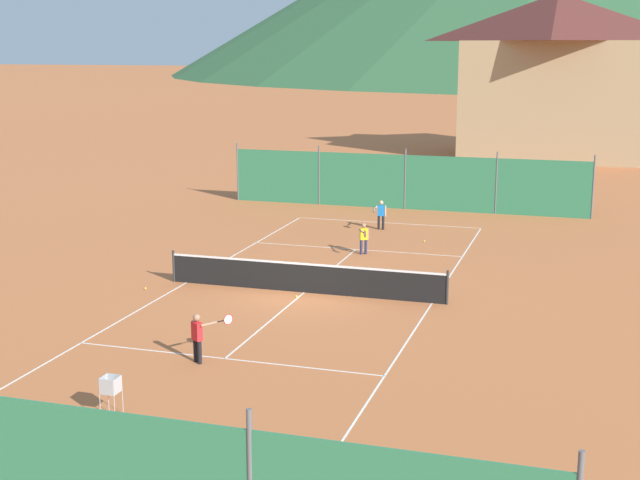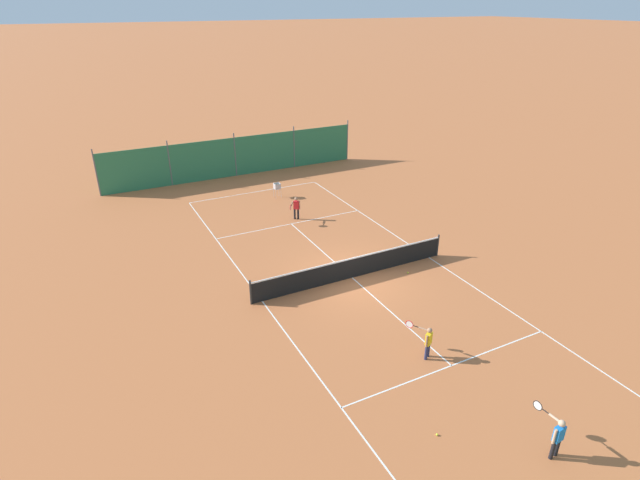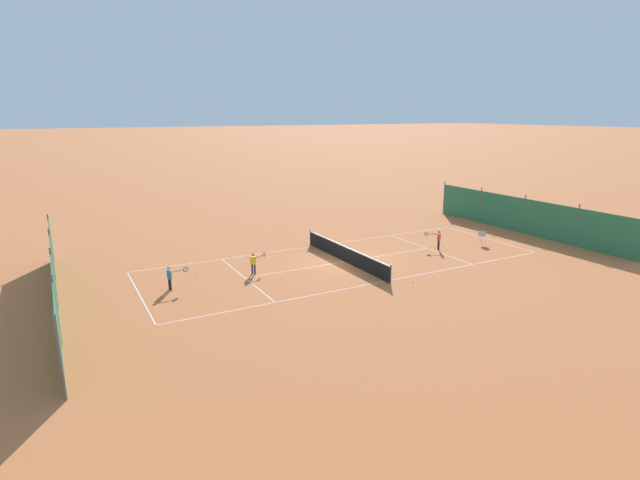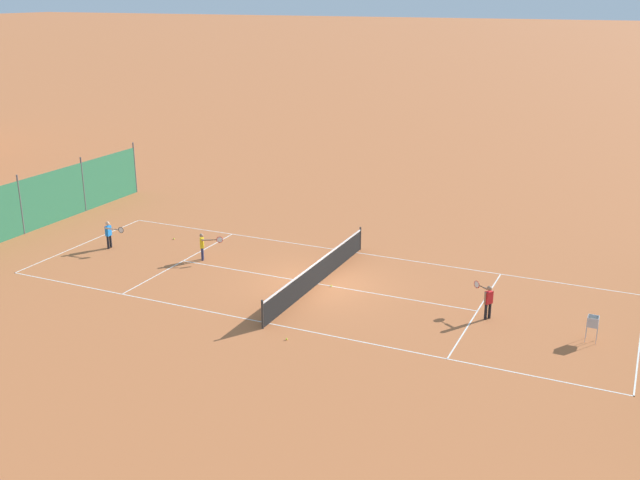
# 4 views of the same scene
# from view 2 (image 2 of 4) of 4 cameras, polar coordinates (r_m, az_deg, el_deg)

# --- Properties ---
(ground_plane) EXTENTS (600.00, 600.00, 0.00)m
(ground_plane) POSITION_cam_2_polar(r_m,az_deg,el_deg) (21.43, 3.69, -4.32)
(ground_plane) COLOR #BC6638
(court_line_markings) EXTENTS (8.25, 23.85, 0.01)m
(court_line_markings) POSITION_cam_2_polar(r_m,az_deg,el_deg) (21.43, 3.69, -4.31)
(court_line_markings) COLOR white
(court_line_markings) RESTS_ON ground
(tennis_net) EXTENTS (9.18, 0.08, 1.06)m
(tennis_net) POSITION_cam_2_polar(r_m,az_deg,el_deg) (21.18, 3.72, -3.15)
(tennis_net) COLOR #2D2D2D
(tennis_net) RESTS_ON ground
(windscreen_fence_near) EXTENTS (17.28, 0.08, 2.90)m
(windscreen_fence_near) POSITION_cam_2_polar(r_m,az_deg,el_deg) (34.14, -9.66, 9.36)
(windscreen_fence_near) COLOR #2D754C
(windscreen_fence_near) RESTS_ON ground
(player_far_baseline) EXTENTS (0.43, 1.05, 1.25)m
(player_far_baseline) POSITION_cam_2_polar(r_m,az_deg,el_deg) (14.89, 25.45, -19.45)
(player_far_baseline) COLOR black
(player_far_baseline) RESTS_ON ground
(player_near_service) EXTENTS (0.86, 0.85, 1.26)m
(player_near_service) POSITION_cam_2_polar(r_m,az_deg,el_deg) (26.79, -2.77, 3.81)
(player_near_service) COLOR black
(player_near_service) RESTS_ON ground
(player_far_service) EXTENTS (0.49, 1.02, 1.19)m
(player_far_service) POSITION_cam_2_polar(r_m,az_deg,el_deg) (16.96, 12.15, -11.11)
(player_far_service) COLOR #23284C
(player_far_service) RESTS_ON ground
(tennis_ball_alley_left) EXTENTS (0.07, 0.07, 0.07)m
(tennis_ball_alley_left) POSITION_cam_2_polar(r_m,az_deg,el_deg) (24.86, 12.34, -0.36)
(tennis_ball_alley_left) COLOR #CCE033
(tennis_ball_alley_left) RESTS_ON ground
(tennis_ball_far_corner) EXTENTS (0.07, 0.07, 0.07)m
(tennis_ball_far_corner) POSITION_cam_2_polar(r_m,az_deg,el_deg) (22.03, 10.00, -3.70)
(tennis_ball_far_corner) COLOR #CCE033
(tennis_ball_far_corner) RESTS_ON ground
(tennis_ball_mid_court) EXTENTS (0.07, 0.07, 0.07)m
(tennis_ball_mid_court) POSITION_cam_2_polar(r_m,az_deg,el_deg) (14.91, 13.23, -20.84)
(tennis_ball_mid_court) COLOR #CCE033
(tennis_ball_mid_court) RESTS_ON ground
(tennis_ball_by_net_left) EXTENTS (0.07, 0.07, 0.07)m
(tennis_ball_by_net_left) POSITION_cam_2_polar(r_m,az_deg,el_deg) (21.89, 3.01, -3.50)
(tennis_ball_by_net_left) COLOR #CCE033
(tennis_ball_by_net_left) RESTS_ON ground
(ball_hopper) EXTENTS (0.36, 0.36, 0.89)m
(ball_hopper) POSITION_cam_2_polar(r_m,az_deg,el_deg) (30.03, -4.93, 6.05)
(ball_hopper) COLOR #B7B7BC
(ball_hopper) RESTS_ON ground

